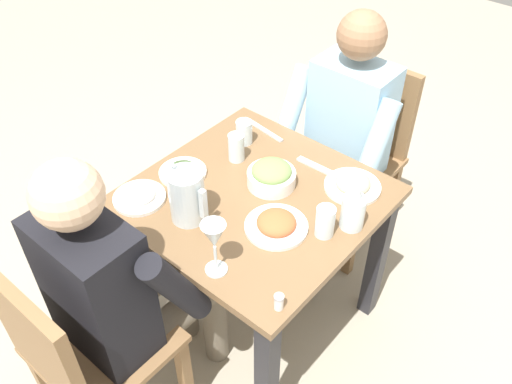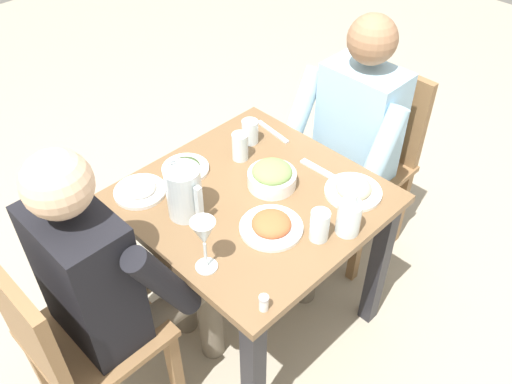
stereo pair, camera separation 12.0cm
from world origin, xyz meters
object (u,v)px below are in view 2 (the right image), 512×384
Objects in this scene: water_glass_far_left at (320,225)px; chair_near at (70,340)px; wine_glass at (204,235)px; dining_table at (254,222)px; plate_rice_curry at (271,225)px; chair_far at (368,152)px; water_glass_near_left at (240,146)px; water_glass_by_pitcher at (250,132)px; diner_near at (117,274)px; diner_far at (344,145)px; water_pitcher at (184,192)px; plate_dolmas at (185,167)px; plate_beans at (353,189)px; salt_shaker at (264,303)px; plate_yoghurt at (140,189)px; salad_bowl at (272,176)px; oil_carafe at (349,219)px.

chair_near is at bearing -117.37° from water_glass_far_left.
dining_table is at bearing 111.36° from wine_glass.
plate_rice_curry reaches higher than dining_table.
chair_far reaches higher than water_glass_near_left.
water_glass_by_pitcher is 0.49× the size of wine_glass.
diner_near is 10.67× the size of water_glass_far_left.
water_glass_by_pitcher is at bearing -127.30° from diner_far.
plate_dolmas is (-0.18, 0.14, -0.08)m from water_pitcher.
plate_beans is 0.96× the size of plate_rice_curry.
wine_glass is (0.22, 0.40, 0.35)m from chair_near.
chair_far is at bearing 112.20° from water_glass_far_left.
salt_shaker is at bearing -41.35° from dining_table.
diner_far is at bearing 85.30° from diner_near.
wine_glass reaches higher than plate_rice_curry.
plate_yoghurt is at bearing -105.39° from water_glass_near_left.
diner_near reaches higher than chair_far.
chair_far is 0.85m from plate_rice_curry.
chair_near is 0.87m from water_glass_far_left.
diner_near is at bearing -98.68° from salad_bowl.
diner_far is 21.93× the size of salt_shaker.
plate_rice_curry is 1.08× the size of wine_glass.
oil_carafe is 0.42m from salt_shaker.
plate_beans is 1.23× the size of oil_carafe.
oil_carafe reaches higher than plate_yoghurt.
plate_yoghurt is at bearing -135.21° from plate_beans.
water_glass_far_left is at bearing 31.01° from plate_rice_curry.
plate_beans is 0.61m from wine_glass.
chair_far reaches higher than salt_shaker.
salad_bowl is 0.33m from plate_dolmas.
water_glass_far_left reaches higher than water_glass_by_pitcher.
water_pitcher reaches higher than chair_near.
plate_dolmas is 0.22m from water_glass_near_left.
diner_far is 0.46m from water_glass_near_left.
water_glass_near_left is 0.53m from oil_carafe.
water_pitcher is 0.54m from oil_carafe.
salt_shaker is at bearing 3.23° from wine_glass.
diner_near is 6.41× the size of plate_yoghurt.
dining_table is at bearing -93.32° from salad_bowl.
water_glass_far_left is (0.29, 0.01, 0.19)m from dining_table.
oil_carafe is at bearing -51.42° from diner_far.
chair_near is 4.20× the size of plate_rice_curry.
diner_far is 0.77m from water_pitcher.
oil_carafe is (0.34, -0.63, 0.26)m from chair_far.
salad_bowl is at bearing -89.04° from diner_far.
chair_far is 0.88m from plate_dolmas.
water_glass_far_left is at bearing 62.63° from chair_near.
salt_shaker is (0.36, -0.41, -0.01)m from salad_bowl.
diner_far is (-0.00, 0.53, 0.08)m from dining_table.
diner_far is at bearing 128.58° from oil_carafe.
water_glass_by_pitcher is 0.59m from oil_carafe.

